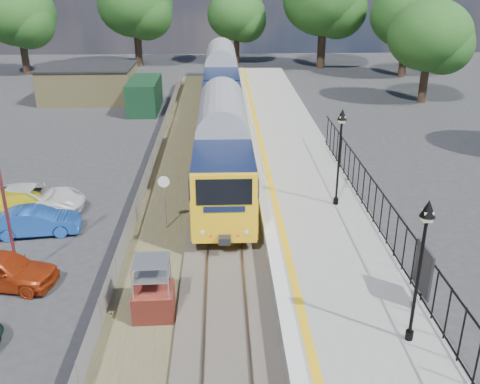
{
  "coord_description": "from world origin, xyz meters",
  "views": [
    {
      "loc": [
        -0.07,
        -16.94,
        11.27
      ],
      "look_at": [
        0.72,
        5.01,
        2.0
      ],
      "focal_mm": 40.0,
      "sensor_mm": 36.0,
      "label": 1
    }
  ],
  "objects_px": {
    "speed_sign": "(164,194)",
    "car_blue": "(36,221)",
    "victorian_lamp_south": "(424,239)",
    "car_red": "(2,269)",
    "train": "(222,95)",
    "brick_plinth": "(153,289)",
    "car_white": "(32,199)",
    "car_yellow": "(22,204)",
    "victorian_lamp_north": "(341,135)",
    "carpark_lamp": "(1,183)"
  },
  "relations": [
    {
      "from": "speed_sign",
      "to": "train",
      "type": "bearing_deg",
      "value": 79.86
    },
    {
      "from": "victorian_lamp_north",
      "to": "carpark_lamp",
      "type": "distance_m",
      "value": 14.18
    },
    {
      "from": "victorian_lamp_north",
      "to": "car_blue",
      "type": "bearing_deg",
      "value": -176.45
    },
    {
      "from": "victorian_lamp_south",
      "to": "car_yellow",
      "type": "relative_size",
      "value": 0.98
    },
    {
      "from": "car_red",
      "to": "car_yellow",
      "type": "bearing_deg",
      "value": 23.22
    },
    {
      "from": "train",
      "to": "carpark_lamp",
      "type": "height_order",
      "value": "carpark_lamp"
    },
    {
      "from": "car_red",
      "to": "car_yellow",
      "type": "distance_m",
      "value": 6.29
    },
    {
      "from": "victorian_lamp_north",
      "to": "car_white",
      "type": "relative_size",
      "value": 0.9
    },
    {
      "from": "carpark_lamp",
      "to": "speed_sign",
      "type": "bearing_deg",
      "value": 37.13
    },
    {
      "from": "car_yellow",
      "to": "train",
      "type": "bearing_deg",
      "value": -47.61
    },
    {
      "from": "brick_plinth",
      "to": "car_red",
      "type": "xyz_separation_m",
      "value": [
        -5.94,
        2.13,
        -0.37
      ]
    },
    {
      "from": "train",
      "to": "brick_plinth",
      "type": "bearing_deg",
      "value": -95.87
    },
    {
      "from": "train",
      "to": "car_blue",
      "type": "height_order",
      "value": "train"
    },
    {
      "from": "train",
      "to": "car_white",
      "type": "distance_m",
      "value": 18.28
    },
    {
      "from": "brick_plinth",
      "to": "speed_sign",
      "type": "xyz_separation_m",
      "value": [
        -0.19,
        6.68,
        0.71
      ]
    },
    {
      "from": "car_blue",
      "to": "brick_plinth",
      "type": "bearing_deg",
      "value": -144.52
    },
    {
      "from": "train",
      "to": "car_white",
      "type": "bearing_deg",
      "value": -121.27
    },
    {
      "from": "victorian_lamp_north",
      "to": "car_red",
      "type": "xyz_separation_m",
      "value": [
        -13.74,
        -5.13,
        -3.6
      ]
    },
    {
      "from": "victorian_lamp_north",
      "to": "car_white",
      "type": "height_order",
      "value": "victorian_lamp_north"
    },
    {
      "from": "victorian_lamp_south",
      "to": "train",
      "type": "xyz_separation_m",
      "value": [
        -5.5,
        27.07,
        -1.96
      ]
    },
    {
      "from": "brick_plinth",
      "to": "car_white",
      "type": "xyz_separation_m",
      "value": [
        -6.95,
        8.76,
        -0.37
      ]
    },
    {
      "from": "train",
      "to": "speed_sign",
      "type": "height_order",
      "value": "train"
    },
    {
      "from": "speed_sign",
      "to": "car_blue",
      "type": "relative_size",
      "value": 0.69
    },
    {
      "from": "car_white",
      "to": "victorian_lamp_south",
      "type": "bearing_deg",
      "value": -128.16
    },
    {
      "from": "carpark_lamp",
      "to": "car_blue",
      "type": "distance_m",
      "value": 5.13
    },
    {
      "from": "car_yellow",
      "to": "victorian_lamp_south",
      "type": "bearing_deg",
      "value": -142.01
    },
    {
      "from": "train",
      "to": "victorian_lamp_north",
      "type": "bearing_deg",
      "value": -72.75
    },
    {
      "from": "carpark_lamp",
      "to": "brick_plinth",
      "type": "bearing_deg",
      "value": -24.88
    },
    {
      "from": "train",
      "to": "brick_plinth",
      "type": "xyz_separation_m",
      "value": [
        -2.5,
        -24.33,
        -1.27
      ]
    },
    {
      "from": "victorian_lamp_south",
      "to": "brick_plinth",
      "type": "xyz_separation_m",
      "value": [
        -8.0,
        2.74,
        -3.22
      ]
    },
    {
      "from": "car_yellow",
      "to": "car_white",
      "type": "distance_m",
      "value": 0.59
    },
    {
      "from": "train",
      "to": "car_yellow",
      "type": "bearing_deg",
      "value": -121.37
    },
    {
      "from": "victorian_lamp_north",
      "to": "car_white",
      "type": "xyz_separation_m",
      "value": [
        -14.75,
        1.5,
        -3.59
      ]
    },
    {
      "from": "victorian_lamp_north",
      "to": "car_red",
      "type": "distance_m",
      "value": 15.1
    },
    {
      "from": "victorian_lamp_south",
      "to": "car_red",
      "type": "bearing_deg",
      "value": 160.75
    },
    {
      "from": "car_white",
      "to": "carpark_lamp",
      "type": "bearing_deg",
      "value": -168.13
    },
    {
      "from": "carpark_lamp",
      "to": "car_white",
      "type": "distance_m",
      "value": 7.14
    },
    {
      "from": "brick_plinth",
      "to": "car_blue",
      "type": "xyz_separation_m",
      "value": [
        -6.02,
        6.4,
        -0.44
      ]
    },
    {
      "from": "train",
      "to": "car_blue",
      "type": "bearing_deg",
      "value": -115.43
    },
    {
      "from": "car_red",
      "to": "car_blue",
      "type": "xyz_separation_m",
      "value": [
        -0.08,
        4.27,
        -0.06
      ]
    },
    {
      "from": "car_white",
      "to": "speed_sign",
      "type": "bearing_deg",
      "value": -107.69
    },
    {
      "from": "victorian_lamp_north",
      "to": "car_yellow",
      "type": "distance_m",
      "value": 15.55
    },
    {
      "from": "car_red",
      "to": "car_white",
      "type": "relative_size",
      "value": 0.81
    },
    {
      "from": "speed_sign",
      "to": "victorian_lamp_south",
      "type": "bearing_deg",
      "value": -50.45
    },
    {
      "from": "speed_sign",
      "to": "car_white",
      "type": "distance_m",
      "value": 7.15
    },
    {
      "from": "car_red",
      "to": "car_yellow",
      "type": "relative_size",
      "value": 0.88
    },
    {
      "from": "car_blue",
      "to": "car_red",
      "type": "bearing_deg",
      "value": 173.33
    },
    {
      "from": "car_red",
      "to": "car_blue",
      "type": "bearing_deg",
      "value": 11.96
    },
    {
      "from": "victorian_lamp_south",
      "to": "train",
      "type": "height_order",
      "value": "victorian_lamp_south"
    },
    {
      "from": "carpark_lamp",
      "to": "car_red",
      "type": "relative_size",
      "value": 1.73
    }
  ]
}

